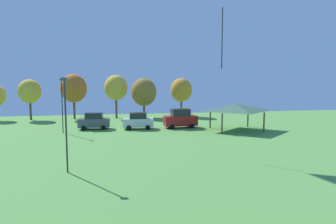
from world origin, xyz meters
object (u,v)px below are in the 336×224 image
Objects in this scene: parked_car_third_from_left at (180,119)px; treeline_tree_5 at (181,90)px; light_post_1 at (66,120)px; parked_car_second_from_left at (138,121)px; treeline_tree_4 at (144,92)px; parked_car_leftmost at (94,121)px; treeline_tree_1 at (30,91)px; park_pavilion at (236,107)px; treeline_tree_3 at (116,88)px; treeline_tree_2 at (74,88)px; light_post_0 at (62,103)px.

treeline_tree_5 is (3.16, 13.44, 3.54)m from parked_car_third_from_left.
parked_car_second_from_left is at bearing 70.41° from light_post_1.
parked_car_third_from_left is at bearing -72.83° from treeline_tree_4.
parked_car_leftmost is at bearing 176.31° from parked_car_second_from_left.
parked_car_leftmost is at bearing -124.38° from treeline_tree_4.
light_post_1 is 33.20m from treeline_tree_1.
light_post_1 is (-12.59, -18.62, 2.56)m from parked_car_third_from_left.
treeline_tree_1 is (-30.01, 16.12, 1.71)m from park_pavilion.
treeline_tree_5 is (11.95, 0.92, -0.51)m from treeline_tree_3.
parked_car_second_from_left is 19.99m from light_post_1.
light_post_1 is at bearing -105.56° from treeline_tree_4.
park_pavilion is at bearing -45.18° from treeline_tree_3.
light_post_1 reaches higher than parked_car_leftmost.
treeline_tree_3 is (3.80, 31.14, 1.50)m from light_post_1.
treeline_tree_2 reaches higher than parked_car_leftmost.
treeline_tree_1 is (-17.16, 12.82, 3.68)m from parked_car_second_from_left.
treeline_tree_2 is at bearing 132.84° from parked_car_second_from_left.
treeline_tree_2 is (-0.34, 14.14, 1.39)m from light_post_0.
parked_car_second_from_left is at bearing -4.94° from parked_car_leftmost.
parked_car_second_from_left is (5.95, -0.86, -0.02)m from parked_car_leftmost.
light_post_1 is 31.41m from treeline_tree_3.
parked_car_third_from_left is at bearing -29.08° from treeline_tree_1.
treeline_tree_1 is at bearing -178.72° from treeline_tree_5.
park_pavilion is at bearing -9.17° from parked_car_leftmost.
parked_car_second_from_left is at bearing 165.62° from park_pavilion.
light_post_0 is at bearing 175.34° from park_pavilion.
parked_car_leftmost is 1.01× the size of parked_car_second_from_left.
treeline_tree_4 reaches higher than light_post_0.
treeline_tree_2 is (-3.38, 31.34, 1.41)m from light_post_1.
treeline_tree_2 is (-10.02, 12.69, 4.15)m from parked_car_second_from_left.
light_post_0 is (-15.63, -1.43, 2.57)m from parked_car_third_from_left.
treeline_tree_2 is 7.18m from treeline_tree_3.
treeline_tree_1 is (-7.48, 14.28, 0.92)m from light_post_0.
light_post_0 is at bearing -88.64° from treeline_tree_2.
treeline_tree_5 reaches higher than treeline_tree_1.
light_post_0 is at bearing 100.04° from light_post_1.
park_pavilion is 22.62m from light_post_0.
parked_car_second_from_left is at bearing -124.19° from treeline_tree_5.
parked_car_leftmost is 5.18m from light_post_0.
parked_car_leftmost is 0.62× the size of treeline_tree_1.
treeline_tree_4 reaches higher than parked_car_second_from_left.
parked_car_second_from_left is at bearing -77.19° from treeline_tree_3.
park_pavilion is 1.06× the size of light_post_1.
treeline_tree_5 is (18.79, 14.87, 0.97)m from light_post_0.
treeline_tree_2 reaches higher than park_pavilion.
treeline_tree_3 reaches higher than park_pavilion.
parked_car_third_from_left is 0.68× the size of treeline_tree_4.
treeline_tree_5 reaches higher than parked_car_second_from_left.
light_post_1 is at bearing -96.95° from treeline_tree_3.
treeline_tree_5 is at bearing 43.10° from parked_car_leftmost.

